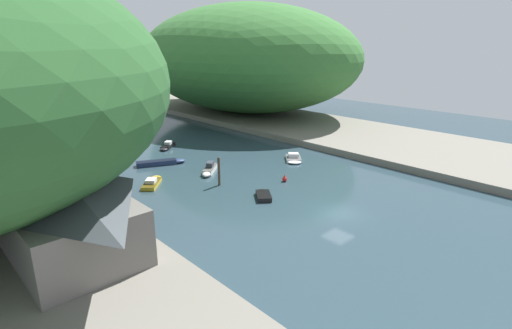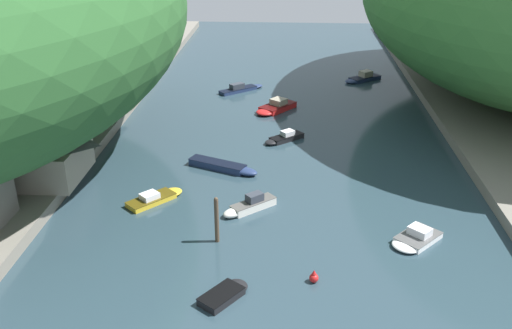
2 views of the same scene
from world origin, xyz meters
TOP-DOWN VIEW (x-y plane):
  - water_surface at (0.00, 30.00)m, footprint 130.00×130.00m
  - boathouse_shed at (-19.16, 21.53)m, footprint 7.70×6.90m
  - boat_mid_channel at (10.50, 54.59)m, footprint 5.35×4.64m
  - boat_moored_right at (-2.50, 8.14)m, footprint 3.15×3.54m
  - boat_near_quay at (0.47, 32.84)m, footprint 4.16×3.81m
  - boat_white_cruiser at (-4.47, 25.77)m, footprint 6.51×3.79m
  - boat_far_upstream at (-0.64, 41.76)m, footprint 4.97×5.61m
  - boat_cabin_cruiser at (9.82, 14.85)m, footprint 4.12×4.19m
  - boat_red_skiff at (-9.27, 19.80)m, footprint 4.35×4.53m
  - boat_navy_launch at (-1.92, 18.63)m, footprint 4.19×3.82m
  - boat_open_rowboat at (-4.97, 49.13)m, footprint 5.59×5.01m
  - mooring_post_second at (-3.76, 14.17)m, footprint 0.30×0.30m
  - channel_buoy_near at (2.73, 9.90)m, footprint 0.58×0.58m
  - person_by_boathouse at (-19.05, 16.80)m, footprint 0.24×0.39m

SIDE VIEW (x-z plane):
  - water_surface at x=0.00m, z-range 0.00..0.00m
  - boat_moored_right at x=-2.50m, z-range 0.00..0.49m
  - boat_red_skiff at x=-9.27m, z-range -0.15..0.70m
  - boat_cabin_cruiser at x=9.82m, z-range -0.19..0.80m
  - boat_white_cruiser at x=-4.47m, z-range 0.00..0.62m
  - boat_near_quay at x=0.47m, z-range -0.17..0.78m
  - boat_open_rowboat at x=-4.97m, z-range -0.21..0.85m
  - channel_buoy_near at x=2.73m, z-range -0.10..0.77m
  - boat_mid_channel at x=10.50m, z-range -0.25..0.98m
  - boat_far_upstream at x=-0.64m, z-range -0.23..1.03m
  - boat_navy_launch at x=-1.92m, z-range -0.23..1.04m
  - mooring_post_second at x=-3.76m, z-range 0.01..3.44m
  - person_by_boathouse at x=-19.05m, z-range 1.09..2.78m
  - boathouse_shed at x=-19.16m, z-range 1.03..5.26m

